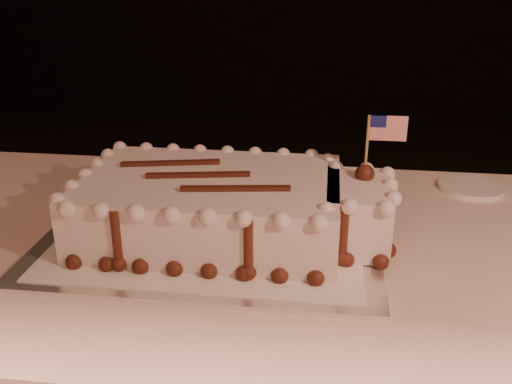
# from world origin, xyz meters

# --- Properties ---
(cake_board) EXTENTS (0.59, 0.45, 0.01)m
(cake_board) POSITION_xyz_m (-0.09, 0.60, 0.75)
(cake_board) COLOR silver
(cake_board) RESTS_ON banquet_table
(doily) EXTENTS (0.53, 0.40, 0.00)m
(doily) POSITION_xyz_m (-0.09, 0.60, 0.76)
(doily) COLOR white
(doily) RESTS_ON cake_board
(sheet_cake) EXTENTS (0.56, 0.33, 0.22)m
(sheet_cake) POSITION_xyz_m (-0.06, 0.60, 0.81)
(sheet_cake) COLOR white
(sheet_cake) RESTS_ON doily
(side_plate) EXTENTS (0.14, 0.14, 0.01)m
(side_plate) POSITION_xyz_m (0.42, 0.89, 0.76)
(side_plate) COLOR white
(side_plate) RESTS_ON banquet_table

